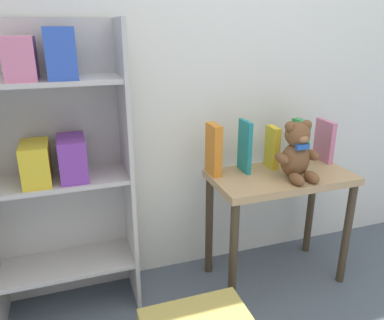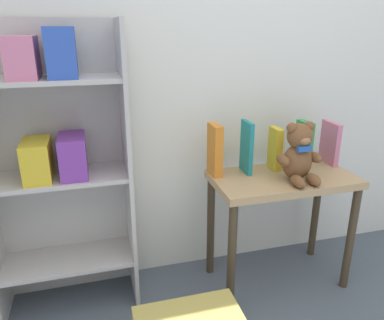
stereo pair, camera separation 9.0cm
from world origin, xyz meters
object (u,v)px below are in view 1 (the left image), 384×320
object	(u,v)px
display_table	(280,193)
book_standing_green	(299,142)
book_standing_yellow	(272,147)
book_standing_teal	(245,146)
teddy_bear	(297,153)
book_standing_orange	(214,150)
bookshelf_side	(55,158)
book_standing_pink	(324,141)

from	to	relation	value
display_table	book_standing_green	xyz separation A→B (m)	(0.16, 0.10, 0.22)
book_standing_yellow	book_standing_green	bearing A→B (deg)	1.59
display_table	book_standing_teal	size ratio (longest dim) A/B	2.69
book_standing_teal	teddy_bear	bearing A→B (deg)	-38.43
book_standing_yellow	book_standing_orange	bearing A→B (deg)	-179.10
book_standing_orange	book_standing_yellow	size ratio (longest dim) A/B	1.17
bookshelf_side	book_standing_yellow	world-z (taller)	bookshelf_side
book_standing_orange	book_standing_pink	world-z (taller)	book_standing_orange
bookshelf_side	book_standing_green	xyz separation A→B (m)	(1.19, -0.04, -0.03)
book_standing_yellow	book_standing_green	world-z (taller)	book_standing_green
display_table	book_standing_yellow	xyz separation A→B (m)	(0.00, 0.10, 0.21)
display_table	book_standing_orange	bearing A→B (deg)	160.64
teddy_bear	book_standing_green	xyz separation A→B (m)	(0.12, 0.16, -0.01)
bookshelf_side	book_standing_orange	xyz separation A→B (m)	(0.72, -0.03, -0.03)
book_standing_teal	book_standing_green	size ratio (longest dim) A/B	1.09
book_standing_orange	book_standing_green	xyz separation A→B (m)	(0.47, -0.01, -0.01)
display_table	book_standing_green	world-z (taller)	book_standing_green
teddy_bear	book_standing_pink	size ratio (longest dim) A/B	1.25
book_standing_teal	bookshelf_side	bearing A→B (deg)	177.79
bookshelf_side	book_standing_orange	distance (m)	0.72
teddy_bear	bookshelf_side	bearing A→B (deg)	169.25
book_standing_orange	book_standing_pink	xyz separation A→B (m)	(0.63, -0.01, -0.01)
bookshelf_side	book_standing_green	bearing A→B (deg)	-2.03
display_table	book_standing_pink	distance (m)	0.39
book_standing_orange	teddy_bear	bearing A→B (deg)	-27.24
teddy_bear	book_standing_green	bearing A→B (deg)	52.69
bookshelf_side	book_standing_orange	bearing A→B (deg)	-2.46
book_standing_yellow	bookshelf_side	bearing A→B (deg)	-179.70
book_standing_teal	book_standing_green	distance (m)	0.32
book_standing_teal	display_table	bearing A→B (deg)	-30.63
book_standing_pink	display_table	bearing A→B (deg)	-159.35
bookshelf_side	book_standing_teal	bearing A→B (deg)	-2.97
book_standing_orange	display_table	bearing A→B (deg)	-20.48
teddy_bear	book_standing_yellow	bearing A→B (deg)	102.20
display_table	book_standing_teal	distance (m)	0.30
book_standing_teal	book_standing_green	xyz separation A→B (m)	(0.32, 0.00, -0.01)
display_table	book_standing_yellow	size ratio (longest dim) A/B	3.25
teddy_bear	book_standing_orange	bearing A→B (deg)	153.88
bookshelf_side	book_standing_orange	world-z (taller)	bookshelf_side
book_standing_pink	bookshelf_side	bearing A→B (deg)	-179.19
teddy_bear	book_standing_pink	world-z (taller)	teddy_bear
teddy_bear	book_standing_yellow	world-z (taller)	teddy_bear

